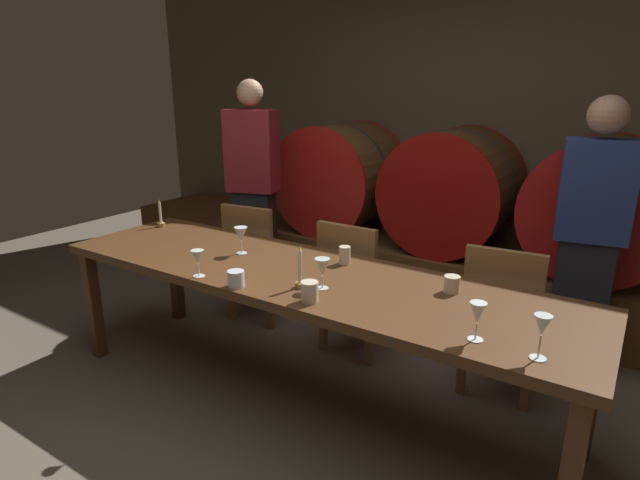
{
  "coord_description": "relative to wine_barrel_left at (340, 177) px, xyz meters",
  "views": [
    {
      "loc": [
        1.26,
        -1.78,
        1.69
      ],
      "look_at": [
        -0.2,
        0.46,
        0.87
      ],
      "focal_mm": 28.83,
      "sensor_mm": 36.0,
      "label": 1
    }
  ],
  "objects": [
    {
      "name": "wine_barrel_left",
      "position": [
        0.0,
        0.0,
        0.0
      ],
      "size": [
        0.93,
        0.81,
        0.93
      ],
      "color": "brown",
      "rests_on": "barrel_shelf"
    },
    {
      "name": "back_wall",
      "position": [
        1.03,
        0.55,
        0.58
      ],
      "size": [
        7.15,
        0.24,
        2.95
      ],
      "primitive_type": "cube",
      "color": "brown",
      "rests_on": "ground"
    },
    {
      "name": "wine_barrel_center",
      "position": [
        1.02,
        0.0,
        0.0
      ],
      "size": [
        0.93,
        0.81,
        0.93
      ],
      "color": "#513319",
      "rests_on": "barrel_shelf"
    },
    {
      "name": "candle_right",
      "position": [
        0.96,
        -1.98,
        -0.09
      ],
      "size": [
        0.05,
        0.05,
        0.21
      ],
      "color": "olive",
      "rests_on": "dining_table"
    },
    {
      "name": "cup_center_left",
      "position": [
        0.97,
        -1.57,
        -0.1
      ],
      "size": [
        0.06,
        0.06,
        0.1
      ],
      "primitive_type": "cylinder",
      "color": "beige",
      "rests_on": "dining_table"
    },
    {
      "name": "wine_glass_right",
      "position": [
        1.83,
        -2.04,
        -0.04
      ],
      "size": [
        0.06,
        0.06,
        0.15
      ],
      "color": "white",
      "rests_on": "dining_table"
    },
    {
      "name": "barrel_shelf",
      "position": [
        1.03,
        0.0,
        -0.68
      ],
      "size": [
        6.43,
        0.9,
        0.44
      ],
      "primitive_type": "cube",
      "color": "brown",
      "rests_on": "ground"
    },
    {
      "name": "candle_left",
      "position": [
        -0.46,
        -1.6,
        -0.09
      ],
      "size": [
        0.05,
        0.05,
        0.19
      ],
      "color": "olive",
      "rests_on": "dining_table"
    },
    {
      "name": "ground_plane",
      "position": [
        1.03,
        -2.06,
        -0.9
      ],
      "size": [
        9.29,
        9.29,
        0.0
      ],
      "primitive_type": "plane",
      "color": "brown"
    },
    {
      "name": "chair_center",
      "position": [
        0.82,
        -1.19,
        -0.41
      ],
      "size": [
        0.4,
        0.4,
        0.88
      ],
      "rotation": [
        0.0,
        0.0,
        3.14
      ],
      "color": "olive",
      "rests_on": "ground"
    },
    {
      "name": "wine_glass_center",
      "position": [
        1.06,
        -1.93,
        -0.04
      ],
      "size": [
        0.07,
        0.07,
        0.15
      ],
      "color": "silver",
      "rests_on": "dining_table"
    },
    {
      "name": "chair_left",
      "position": [
        -0.01,
        -1.15,
        -0.41
      ],
      "size": [
        0.44,
        0.44,
        0.88
      ],
      "rotation": [
        0.0,
        0.0,
        3.25
      ],
      "color": "olive",
      "rests_on": "ground"
    },
    {
      "name": "chair_right",
      "position": [
        1.73,
        -1.15,
        -0.41
      ],
      "size": [
        0.43,
        0.43,
        0.88
      ],
      "rotation": [
        0.0,
        0.0,
        3.23
      ],
      "color": "olive",
      "rests_on": "ground"
    },
    {
      "name": "cup_far_right",
      "position": [
        1.59,
        -1.64,
        -0.11
      ],
      "size": [
        0.08,
        0.08,
        0.08
      ],
      "primitive_type": "cylinder",
      "color": "beige",
      "rests_on": "dining_table"
    },
    {
      "name": "cup_far_left",
      "position": [
        0.7,
        -2.14,
        -0.11
      ],
      "size": [
        0.08,
        0.08,
        0.08
      ],
      "primitive_type": "cylinder",
      "color": "silver",
      "rests_on": "dining_table"
    },
    {
      "name": "wine_glass_far_left",
      "position": [
        0.39,
        -1.74,
        -0.03
      ],
      "size": [
        0.08,
        0.08,
        0.16
      ],
      "color": "white",
      "rests_on": "dining_table"
    },
    {
      "name": "guest_right",
      "position": [
        2.04,
        -0.6,
        -0.06
      ],
      "size": [
        0.41,
        0.3,
        1.63
      ],
      "rotation": [
        0.0,
        0.0,
        3.31
      ],
      "color": "black",
      "rests_on": "ground"
    },
    {
      "name": "dining_table",
      "position": [
        0.85,
        -1.8,
        -0.21
      ],
      "size": [
        2.9,
        0.79,
        0.75
      ],
      "color": "#4C2D16",
      "rests_on": "ground"
    },
    {
      "name": "guest_left",
      "position": [
        -0.34,
        -0.77,
        -0.02
      ],
      "size": [
        0.44,
        0.35,
        1.72
      ],
      "rotation": [
        0.0,
        0.0,
        3.46
      ],
      "color": "black",
      "rests_on": "ground"
    },
    {
      "name": "wine_glass_far_right",
      "position": [
        2.06,
        -2.05,
        -0.02
      ],
      "size": [
        0.06,
        0.06,
        0.17
      ],
      "color": "silver",
      "rests_on": "dining_table"
    },
    {
      "name": "cup_center_right",
      "position": [
        1.1,
        -2.09,
        -0.1
      ],
      "size": [
        0.08,
        0.08,
        0.1
      ],
      "primitive_type": "cylinder",
      "color": "beige",
      "rests_on": "dining_table"
    },
    {
      "name": "wine_glass_left",
      "position": [
        0.45,
        -2.14,
        -0.05
      ],
      "size": [
        0.07,
        0.07,
        0.14
      ],
      "color": "silver",
      "rests_on": "dining_table"
    },
    {
      "name": "wine_barrel_right",
      "position": [
        2.04,
        0.0,
        0.0
      ],
      "size": [
        0.93,
        0.81,
        0.93
      ],
      "color": "#513319",
      "rests_on": "barrel_shelf"
    }
  ]
}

